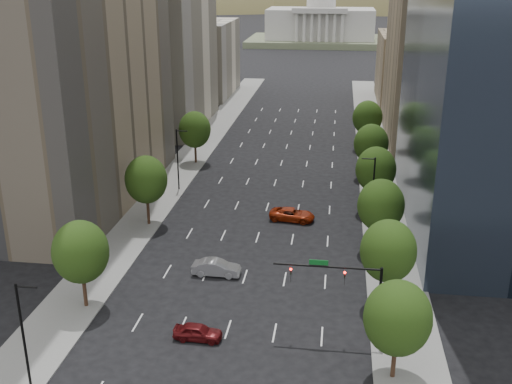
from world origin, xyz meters
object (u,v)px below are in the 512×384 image
at_px(capitol, 320,23).
at_px(car_maroon, 198,332).
at_px(car_red_far, 292,214).
at_px(car_silver, 216,268).
at_px(traffic_signal, 350,286).

height_order(capitol, car_maroon, capitol).
bearing_deg(car_red_far, capitol, 8.24).
distance_m(car_maroon, car_silver, 11.85).
xyz_separation_m(traffic_signal, capitol, (-10.53, 219.71, 3.40)).
relative_size(car_silver, car_red_far, 0.89).
height_order(traffic_signal, car_maroon, traffic_signal).
bearing_deg(car_maroon, car_silver, 5.11).
xyz_separation_m(capitol, car_maroon, (-2.30, -221.56, -7.85)).
bearing_deg(car_silver, traffic_signal, -125.64).
bearing_deg(traffic_signal, car_red_far, 104.91).
bearing_deg(car_red_far, car_silver, 164.34).
height_order(car_maroon, car_red_far, car_red_far).
distance_m(car_maroon, car_red_far, 28.29).
bearing_deg(car_red_far, car_maroon, 175.01).
relative_size(traffic_signal, car_red_far, 1.59).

